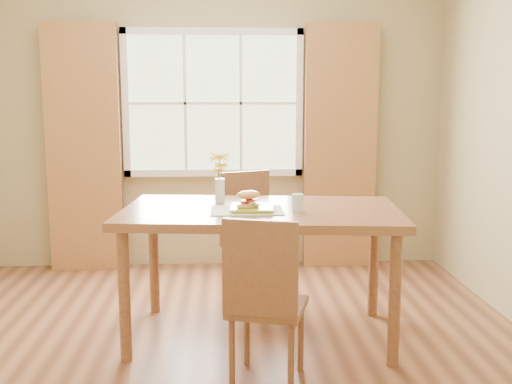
{
  "coord_description": "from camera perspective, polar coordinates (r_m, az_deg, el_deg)",
  "views": [
    {
      "loc": [
        0.09,
        -3.59,
        1.58
      ],
      "look_at": [
        0.29,
        0.11,
        0.97
      ],
      "focal_mm": 42.0,
      "sensor_mm": 36.0,
      "label": 1
    }
  ],
  "objects": [
    {
      "name": "chair_near",
      "position": [
        3.24,
        0.81,
        -9.77
      ],
      "size": [
        0.49,
        0.49,
        0.95
      ],
      "rotation": [
        0.0,
        0.0,
        -0.29
      ],
      "color": "brown",
      "rests_on": "room"
    },
    {
      "name": "curtain_right",
      "position": [
        5.5,
        8.03,
        4.19
      ],
      "size": [
        0.65,
        0.08,
        2.2
      ],
      "primitive_type": "cube",
      "color": "maroon",
      "rests_on": "room"
    },
    {
      "name": "chair_far",
      "position": [
        4.57,
        -0.51,
        -3.78
      ],
      "size": [
        0.55,
        0.55,
        1.0
      ],
      "rotation": [
        0.0,
        0.0,
        0.41
      ],
      "color": "brown",
      "rests_on": "room"
    },
    {
      "name": "flower_vase",
      "position": [
        4.0,
        -3.48,
        1.83
      ],
      "size": [
        0.14,
        0.14,
        0.34
      ],
      "color": "silver",
      "rests_on": "dining_table"
    },
    {
      "name": "plate",
      "position": [
        3.75,
        -0.4,
        -1.62
      ],
      "size": [
        0.28,
        0.28,
        0.01
      ],
      "primitive_type": "cube",
      "rotation": [
        0.0,
        0.0,
        -0.07
      ],
      "color": "gold",
      "rests_on": "placemat"
    },
    {
      "name": "placemat",
      "position": [
        3.75,
        -0.87,
        -1.76
      ],
      "size": [
        0.45,
        0.33,
        0.01
      ],
      "primitive_type": "cube",
      "rotation": [
        0.0,
        0.0,
        0.0
      ],
      "color": "beige",
      "rests_on": "dining_table"
    },
    {
      "name": "dining_table",
      "position": [
        3.85,
        0.47,
        -2.87
      ],
      "size": [
        1.85,
        1.16,
        0.86
      ],
      "rotation": [
        0.0,
        0.0,
        -0.1
      ],
      "color": "#8F5C37",
      "rests_on": "room"
    },
    {
      "name": "room",
      "position": [
        3.6,
        -4.6,
        5.61
      ],
      "size": [
        4.24,
        3.84,
        2.74
      ],
      "color": "brown",
      "rests_on": "ground"
    },
    {
      "name": "window",
      "position": [
        5.47,
        -4.11,
        8.43
      ],
      "size": [
        1.62,
        0.06,
        1.32
      ],
      "color": "#A7BF90",
      "rests_on": "room"
    },
    {
      "name": "water_glass",
      "position": [
        3.73,
        3.99,
        -1.07
      ],
      "size": [
        0.07,
        0.07,
        0.11
      ],
      "color": "silver",
      "rests_on": "dining_table"
    },
    {
      "name": "croissant_sandwich",
      "position": [
        3.69,
        -0.72,
        -0.77
      ],
      "size": [
        0.19,
        0.16,
        0.12
      ],
      "rotation": [
        0.0,
        0.0,
        0.46
      ],
      "color": "#F29452",
      "rests_on": "plate"
    },
    {
      "name": "curtain_left",
      "position": [
        5.54,
        -16.1,
        3.95
      ],
      "size": [
        0.65,
        0.08,
        2.2
      ],
      "primitive_type": "cube",
      "color": "maroon",
      "rests_on": "room"
    }
  ]
}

